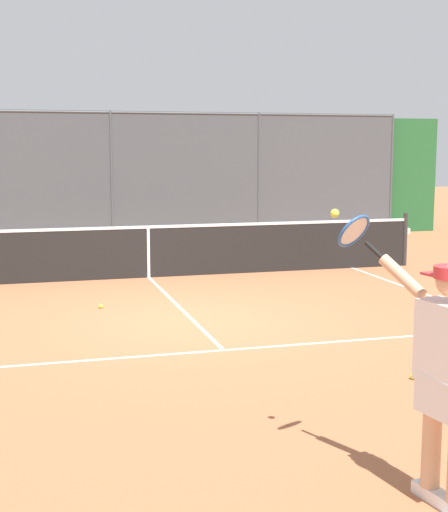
{
  "coord_description": "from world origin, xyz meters",
  "views": [
    {
      "loc": [
        2.29,
        9.84,
        2.39
      ],
      "look_at": [
        -0.15,
        1.08,
        1.05
      ],
      "focal_mm": 52.3,
      "sensor_mm": 36.0,
      "label": 1
    }
  ],
  "objects": [
    {
      "name": "tennis_ball_near_baseline",
      "position": [
        1.15,
        -1.13,
        0.03
      ],
      "size": [
        0.07,
        0.07,
        0.07
      ],
      "primitive_type": "sphere",
      "color": "#CCDB33",
      "rests_on": "ground"
    },
    {
      "name": "fence_backdrop",
      "position": [
        -0.0,
        -9.42,
        1.57
      ],
      "size": [
        18.37,
        1.37,
        3.26
      ],
      "color": "#474C51",
      "rests_on": "ground"
    },
    {
      "name": "ground_plane",
      "position": [
        0.0,
        0.0,
        0.0
      ],
      "size": [
        60.0,
        60.0,
        0.0
      ],
      "primitive_type": "plane",
      "color": "#A8603D"
    },
    {
      "name": "tennis_net",
      "position": [
        0.0,
        -3.55,
        0.49
      ],
      "size": [
        10.56,
        0.09,
        1.07
      ],
      "color": "#2D2D2D",
      "rests_on": "ground"
    },
    {
      "name": "court_line_markings",
      "position": [
        0.0,
        1.92,
        0.0
      ],
      "size": [
        8.22,
        9.4,
        0.01
      ],
      "color": "white",
      "rests_on": "ground"
    },
    {
      "name": "tennis_ball_mid_court",
      "position": [
        -1.59,
        3.2,
        0.03
      ],
      "size": [
        0.07,
        0.07,
        0.07
      ],
      "primitive_type": "sphere",
      "color": "#C1D138",
      "rests_on": "ground"
    },
    {
      "name": "tennis_player",
      "position": [
        -0.37,
        5.7,
        0.96
      ],
      "size": [
        0.62,
        1.32,
        1.93
      ],
      "rotation": [
        0.0,
        0.0,
        -1.41
      ],
      "color": "silver",
      "rests_on": "ground"
    }
  ]
}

